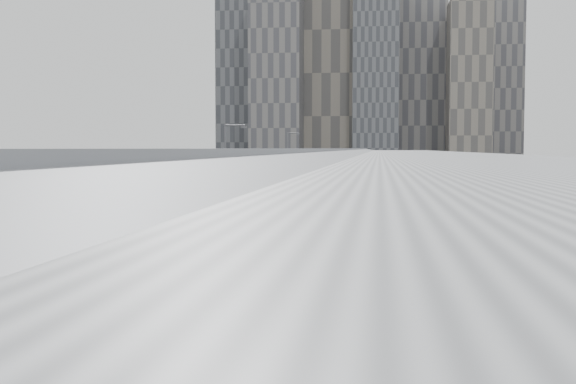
% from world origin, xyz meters
% --- Properties ---
extents(sidewalk, '(10.00, 170.00, 0.12)m').
position_xyz_m(sidewalk, '(9.00, 55.00, 0.06)').
color(sidewalk, gray).
rests_on(sidewalk, ground).
extents(lane_line, '(0.12, 160.00, 0.02)m').
position_xyz_m(lane_line, '(-1.50, 55.00, 0.01)').
color(lane_line, gold).
rests_on(lane_line, ground).
extents(depot, '(12.45, 160.40, 7.20)m').
position_xyz_m(depot, '(12.99, 55.00, 3.51)').
color(depot, gray).
rests_on(depot, ground).
extents(skyline, '(145.00, 64.00, 120.00)m').
position_xyz_m(skyline, '(-2.90, 324.16, 50.85)').
color(skyline, slate).
rests_on(skyline, ground).
extents(bus_0, '(3.09, 14.00, 4.08)m').
position_xyz_m(bus_0, '(1.82, 5.66, 1.72)').
color(bus_0, '#A6A9B0').
rests_on(bus_0, ground).
extents(bus_1, '(3.84, 13.54, 3.90)m').
position_xyz_m(bus_1, '(2.39, 19.60, 1.65)').
color(bus_1, '#161E32').
rests_on(bus_1, ground).
extents(bus_2, '(3.87, 13.58, 3.91)m').
position_xyz_m(bus_2, '(1.90, 32.23, 1.65)').
color(bus_2, white).
rests_on(bus_2, ground).
extents(bus_3, '(3.16, 13.23, 3.84)m').
position_xyz_m(bus_3, '(2.17, 49.09, 1.62)').
color(bus_3, slate).
rests_on(bus_3, ground).
extents(bus_4, '(3.98, 13.58, 3.91)m').
position_xyz_m(bus_4, '(2.30, 60.58, 1.65)').
color(bus_4, '#B8B9C3').
rests_on(bus_4, ground).
extents(bus_5, '(3.73, 14.05, 4.06)m').
position_xyz_m(bus_5, '(2.76, 74.32, 1.71)').
color(bus_5, black).
rests_on(bus_5, ground).
extents(bus_6, '(2.95, 13.27, 3.88)m').
position_xyz_m(bus_6, '(1.96, 88.85, 1.64)').
color(bus_6, '#BDBEC0').
rests_on(bus_6, ground).
extents(tree_0, '(1.97, 1.97, 4.91)m').
position_xyz_m(tree_0, '(5.82, 5.37, 3.89)').
color(tree_0, black).
rests_on(tree_0, ground).
extents(tree_1, '(1.80, 1.80, 4.79)m').
position_xyz_m(tree_1, '(5.90, 28.95, 3.85)').
color(tree_1, black).
rests_on(tree_1, ground).
extents(tree_2, '(2.86, 2.86, 4.66)m').
position_xyz_m(tree_2, '(5.37, 57.28, 3.22)').
color(tree_2, black).
rests_on(tree_2, ground).
extents(tree_3, '(2.01, 2.01, 4.39)m').
position_xyz_m(tree_3, '(5.80, 77.44, 3.36)').
color(tree_3, black).
rests_on(tree_3, ground).
extents(tree_4, '(2.75, 2.75, 5.08)m').
position_xyz_m(tree_4, '(5.43, 104.55, 3.69)').
color(tree_4, black).
rests_on(tree_4, ground).
extents(street_lamp_near, '(2.04, 0.22, 9.36)m').
position_xyz_m(street_lamp_near, '(-3.73, 48.00, 5.37)').
color(street_lamp_near, '#59595E').
rests_on(street_lamp_near, ground).
extents(street_lamp_far, '(2.04, 0.22, 9.68)m').
position_xyz_m(street_lamp_far, '(-4.37, 97.26, 5.54)').
color(street_lamp_far, '#59595E').
rests_on(street_lamp_far, ground).
extents(shipping_container, '(4.26, 6.85, 2.64)m').
position_xyz_m(shipping_container, '(-5.91, 112.36, 1.32)').
color(shipping_container, '#154724').
rests_on(shipping_container, ground).
extents(suv, '(4.69, 6.49, 1.64)m').
position_xyz_m(suv, '(-4.78, 129.41, 0.82)').
color(suv, black).
rests_on(suv, ground).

